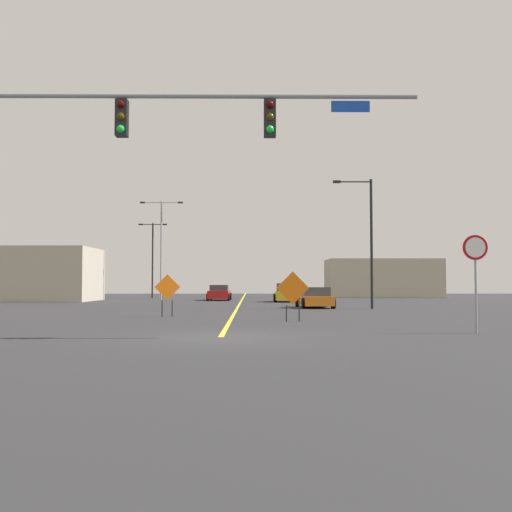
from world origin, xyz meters
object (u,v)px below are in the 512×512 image
(construction_sign_left_shoulder, at_px, (167,290))
(car_orange_approaching, at_px, (315,298))
(street_lamp_far_right, at_px, (368,236))
(car_yellow_passing, at_px, (287,293))
(car_red_distant, at_px, (219,293))
(stop_sign, at_px, (475,264))
(street_lamp_near_right, at_px, (153,254))
(traffic_signal_assembly, at_px, (121,142))
(construction_sign_right_lane, at_px, (293,290))
(street_lamp_near_left, at_px, (161,241))

(construction_sign_left_shoulder, bearing_deg, car_orange_approaching, 51.25)
(street_lamp_far_right, bearing_deg, car_yellow_passing, 107.31)
(street_lamp_far_right, distance_m, car_red_distant, 20.12)
(car_orange_approaching, bearing_deg, stop_sign, -81.03)
(car_red_distant, bearing_deg, street_lamp_near_right, 134.30)
(traffic_signal_assembly, bearing_deg, car_orange_approaching, 68.69)
(street_lamp_near_right, distance_m, construction_sign_right_lane, 37.76)
(construction_sign_left_shoulder, xyz_separation_m, car_orange_approaching, (7.68, 9.56, -0.63))
(street_lamp_far_right, height_order, car_yellow_passing, street_lamp_far_right)
(construction_sign_right_lane, height_order, car_orange_approaching, construction_sign_right_lane)
(stop_sign, relative_size, car_orange_approaching, 0.73)
(street_lamp_near_right, relative_size, construction_sign_right_lane, 3.85)
(construction_sign_left_shoulder, relative_size, car_orange_approaching, 0.47)
(traffic_signal_assembly, xyz_separation_m, stop_sign, (10.48, 1.21, -3.41))
(street_lamp_near_left, distance_m, car_orange_approaching, 21.67)
(traffic_signal_assembly, distance_m, street_lamp_far_right, 20.77)
(traffic_signal_assembly, xyz_separation_m, street_lamp_near_left, (-4.54, 36.79, -0.18))
(street_lamp_near_left, bearing_deg, car_orange_approaching, -54.99)
(traffic_signal_assembly, height_order, construction_sign_left_shoulder, traffic_signal_assembly)
(street_lamp_near_left, relative_size, car_orange_approaching, 2.21)
(stop_sign, relative_size, street_lamp_near_left, 0.33)
(traffic_signal_assembly, height_order, street_lamp_near_left, street_lamp_near_left)
(stop_sign, xyz_separation_m, street_lamp_near_left, (-15.01, 35.58, 3.23))
(traffic_signal_assembly, relative_size, stop_sign, 4.28)
(construction_sign_right_lane, relative_size, car_red_distant, 0.43)
(construction_sign_left_shoulder, xyz_separation_m, car_red_distant, (0.97, 25.17, -0.57))
(street_lamp_near_left, distance_m, construction_sign_left_shoulder, 27.56)
(street_lamp_near_right, distance_m, construction_sign_left_shoulder, 33.25)
(traffic_signal_assembly, bearing_deg, construction_sign_right_lane, 51.15)
(construction_sign_left_shoulder, bearing_deg, car_red_distant, 87.80)
(construction_sign_right_lane, xyz_separation_m, car_orange_approaching, (2.27, 12.85, -0.65))
(street_lamp_far_right, xyz_separation_m, car_red_distant, (-9.70, 17.24, -3.64))
(construction_sign_right_lane, bearing_deg, car_red_distant, 98.87)
(street_lamp_far_right, bearing_deg, traffic_signal_assembly, -120.69)
(construction_sign_right_lane, xyz_separation_m, car_red_distant, (-4.44, 28.46, -0.59))
(construction_sign_right_lane, height_order, car_red_distant, construction_sign_right_lane)
(car_yellow_passing, height_order, car_orange_approaching, car_yellow_passing)
(street_lamp_near_left, bearing_deg, street_lamp_near_right, 107.12)
(street_lamp_near_left, relative_size, car_red_distant, 1.98)
(construction_sign_right_lane, bearing_deg, stop_sign, -46.40)
(construction_sign_left_shoulder, distance_m, car_orange_approaching, 12.28)
(traffic_signal_assembly, relative_size, street_lamp_far_right, 1.66)
(traffic_signal_assembly, bearing_deg, car_yellow_passing, 77.89)
(stop_sign, distance_m, construction_sign_right_lane, 7.51)
(car_yellow_passing, bearing_deg, street_lamp_near_right, 137.60)
(car_yellow_passing, bearing_deg, stop_sign, -82.47)
(traffic_signal_assembly, xyz_separation_m, construction_sign_right_lane, (5.33, 6.61, -4.26))
(car_orange_approaching, bearing_deg, car_red_distant, 113.26)
(construction_sign_right_lane, relative_size, car_orange_approaching, 0.48)
(traffic_signal_assembly, bearing_deg, stop_sign, 6.58)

